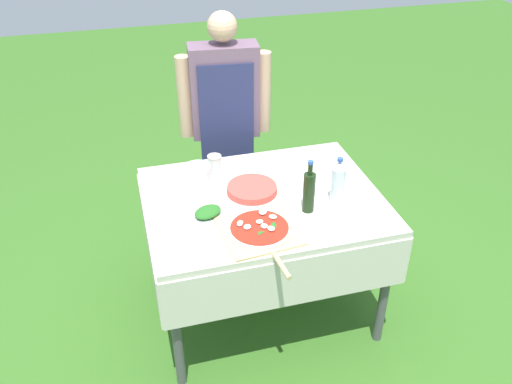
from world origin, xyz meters
TOP-DOWN VIEW (x-y plane):
  - ground_plane at (0.00, 0.00)m, footprint 12.00×12.00m
  - prep_table at (0.00, 0.00)m, footprint 1.22×0.95m
  - person_cook at (-0.02, 0.79)m, footprint 0.57×0.23m
  - pizza_on_peel at (-0.10, -0.28)m, footprint 0.38×0.54m
  - oil_bottle at (0.18, -0.17)m, footprint 0.06×0.06m
  - water_bottle at (0.35, -0.13)m, footprint 0.07×0.07m
  - herb_container at (-0.31, -0.09)m, footprint 0.20×0.18m
  - mixing_tub at (-0.30, 0.20)m, footprint 0.14×0.14m
  - plate_stack at (-0.04, 0.07)m, footprint 0.27×0.27m
  - sauce_jar at (-0.19, 0.30)m, footprint 0.08×0.08m

SIDE VIEW (x-z plane):
  - ground_plane at x=0.00m, z-range 0.00..0.00m
  - prep_table at x=0.00m, z-range 0.29..1.06m
  - pizza_on_peel at x=-0.10m, z-range 0.76..0.81m
  - plate_stack at x=-0.04m, z-range 0.77..0.81m
  - herb_container at x=-0.31m, z-range 0.77..0.82m
  - sauce_jar at x=-0.19m, z-range 0.76..0.87m
  - mixing_tub at x=-0.30m, z-range 0.77..0.89m
  - oil_bottle at x=0.18m, z-range 0.74..1.02m
  - water_bottle at x=0.35m, z-range 0.76..1.01m
  - person_cook at x=-0.02m, z-range 0.14..1.66m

